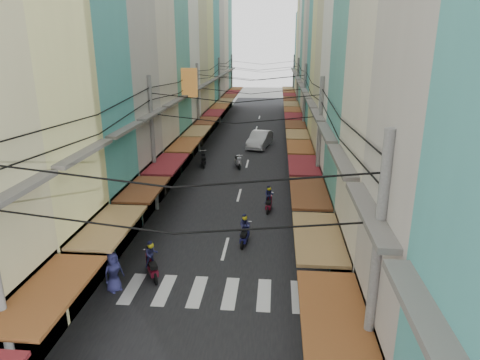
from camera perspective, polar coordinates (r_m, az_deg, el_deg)
The scene contains 15 objects.
ground at distance 23.73m, azimuth -1.41°, elevation -6.98°, with size 160.00×160.00×0.00m, color slate.
road at distance 42.64m, azimuth 1.55°, elevation 4.35°, with size 10.00×80.00×0.02m, color black.
sidewalk_left at distance 43.50m, azimuth -7.06°, elevation 4.52°, with size 3.00×80.00×0.06m, color slate.
sidewalk_right at distance 42.76m, azimuth 10.30°, elevation 4.14°, with size 3.00×80.00×0.06m, color slate.
crosswalk at distance 18.49m, azimuth -3.51°, elevation -14.71°, with size 7.55×2.40×0.01m.
building_row_left at distance 39.34m, azimuth -10.80°, elevation 17.29°, with size 7.80×67.67×23.70m.
building_row_right at distance 38.24m, azimuth 13.77°, elevation 16.55°, with size 7.80×68.98×22.59m.
utility_poles at distance 36.64m, azimuth 1.15°, elevation 12.57°, with size 10.20×66.13×8.20m.
white_car at distance 42.82m, azimuth 2.65°, elevation 4.39°, with size 5.64×2.21×1.99m, color silver.
bicycle at distance 26.04m, azimuth 13.44°, elevation -5.16°, with size 0.65×1.72×1.18m, color black.
moving_scooters at distance 27.77m, azimuth -1.12°, elevation -2.06°, with size 7.77×22.80×1.74m.
parked_scooters at distance 20.08m, azimuth 11.70°, elevation -10.79°, with size 12.77×12.65×1.00m.
pedestrians at distance 24.59m, azimuth -12.14°, elevation -3.78°, with size 14.05×21.81×2.25m.
market_umbrella at distance 19.15m, azimuth 15.97°, elevation -7.46°, with size 2.15×2.15×2.27m.
traffic_sign at distance 18.07m, azimuth 15.06°, elevation -7.83°, with size 0.10×0.69×3.15m.
Camera 1 is at (2.43, -21.39, 9.97)m, focal length 32.00 mm.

